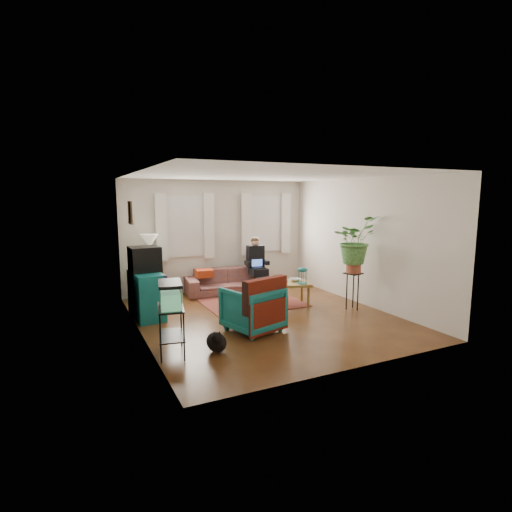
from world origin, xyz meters
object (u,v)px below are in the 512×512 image
dresser (146,295)px  plant_stand (353,291)px  coffee_table (281,294)px  sofa (228,277)px  aquarium_stand (171,331)px  armchair (253,306)px  side_table (151,282)px

dresser → plant_stand: (3.79, -1.21, -0.06)m
coffee_table → sofa: bearing=128.1°
aquarium_stand → plant_stand: bearing=21.9°
sofa → aquarium_stand: sofa is taller
aquarium_stand → armchair: 1.53m
sofa → dresser: dresser is taller
sofa → plant_stand: 2.90m
sofa → armchair: 2.69m
dresser → side_table: bearing=71.5°
sofa → aquarium_stand: (-2.08, -3.05, -0.03)m
sofa → side_table: 1.74m
coffee_table → plant_stand: plant_stand is taller
side_table → dresser: size_ratio=0.79×
sofa → coffee_table: sofa is taller
aquarium_stand → armchair: armchair is taller
aquarium_stand → coffee_table: 3.10m
dresser → sofa: bearing=24.2°
sofa → armchair: bearing=-97.2°
dresser → aquarium_stand: 1.93m
armchair → coffee_table: bearing=-152.5°
sofa → dresser: (-2.07, -1.12, 0.05)m
sofa → dresser: bearing=-145.8°
side_table → coffee_table: (2.31, -1.68, -0.13)m
aquarium_stand → plant_stand: (3.80, 0.72, 0.02)m
side_table → aquarium_stand: 3.27m
side_table → dresser: 1.37m
sofa → plant_stand: size_ratio=2.64×
coffee_table → side_table: bearing=160.3°
sofa → aquarium_stand: bearing=-118.5°
coffee_table → plant_stand: (1.14, -0.86, 0.13)m
sofa → side_table: (-1.73, 0.21, -0.01)m
armchair → coffee_table: armchair is taller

